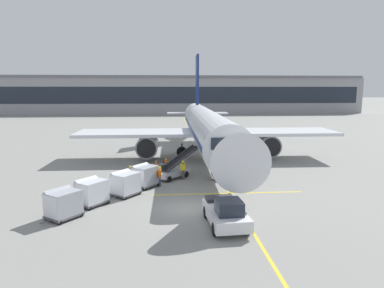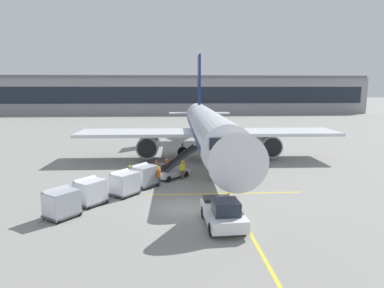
{
  "view_description": "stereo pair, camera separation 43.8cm",
  "coord_description": "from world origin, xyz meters",
  "px_view_note": "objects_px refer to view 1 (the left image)",
  "views": [
    {
      "loc": [
        -1.43,
        -22.58,
        8.16
      ],
      "look_at": [
        1.03,
        10.01,
        2.9
      ],
      "focal_mm": 32.06,
      "sensor_mm": 36.0,
      "label": 1
    },
    {
      "loc": [
        -0.99,
        -22.61,
        8.16
      ],
      "look_at": [
        1.03,
        10.01,
        2.9
      ],
      "focal_mm": 32.06,
      "sensor_mm": 36.0,
      "label": 2
    }
  ],
  "objects_px": {
    "safety_cone_nose_mark": "(166,160)",
    "safety_cone_engine_keepout": "(172,165)",
    "belt_loader": "(174,169)",
    "ground_crew_by_loader": "(130,174)",
    "ground_crew_marshaller": "(183,169)",
    "safety_cone_wingtip": "(156,162)",
    "baggage_cart_fourth": "(63,203)",
    "baggage_cart_second": "(125,183)",
    "baggage_cart_third": "(91,191)",
    "baggage_cart_lead": "(145,175)",
    "parked_airplane": "(207,128)",
    "ground_crew_wingwalker": "(160,175)",
    "ground_crew_by_carts": "(142,177)",
    "pushback_tug": "(226,213)"
  },
  "relations": [
    {
      "from": "safety_cone_nose_mark",
      "to": "safety_cone_engine_keepout",
      "type": "bearing_deg",
      "value": -75.14
    },
    {
      "from": "belt_loader",
      "to": "ground_crew_by_loader",
      "type": "distance_m",
      "value": 4.43
    },
    {
      "from": "ground_crew_marshaller",
      "to": "safety_cone_engine_keepout",
      "type": "bearing_deg",
      "value": 100.71
    },
    {
      "from": "belt_loader",
      "to": "safety_cone_wingtip",
      "type": "xyz_separation_m",
      "value": [
        -1.77,
        5.47,
        -0.52
      ]
    },
    {
      "from": "safety_cone_engine_keepout",
      "to": "safety_cone_nose_mark",
      "type": "distance_m",
      "value": 2.46
    },
    {
      "from": "baggage_cart_fourth",
      "to": "baggage_cart_second",
      "type": "bearing_deg",
      "value": 52.91
    },
    {
      "from": "ground_crew_by_loader",
      "to": "baggage_cart_third",
      "type": "bearing_deg",
      "value": -114.95
    },
    {
      "from": "baggage_cart_lead",
      "to": "ground_crew_marshaller",
      "type": "xyz_separation_m",
      "value": [
        3.34,
        2.21,
        -0.0
      ]
    },
    {
      "from": "baggage_cart_third",
      "to": "baggage_cart_fourth",
      "type": "bearing_deg",
      "value": -117.2
    },
    {
      "from": "safety_cone_engine_keepout",
      "to": "safety_cone_wingtip",
      "type": "relative_size",
      "value": 0.96
    },
    {
      "from": "parked_airplane",
      "to": "safety_cone_nose_mark",
      "type": "relative_size",
      "value": 54.5
    },
    {
      "from": "baggage_cart_fourth",
      "to": "safety_cone_engine_keepout",
      "type": "bearing_deg",
      "value": 62.5
    },
    {
      "from": "baggage_cart_second",
      "to": "safety_cone_engine_keepout",
      "type": "height_order",
      "value": "baggage_cart_second"
    },
    {
      "from": "ground_crew_wingwalker",
      "to": "belt_loader",
      "type": "bearing_deg",
      "value": 66.95
    },
    {
      "from": "belt_loader",
      "to": "baggage_cart_fourth",
      "type": "height_order",
      "value": "belt_loader"
    },
    {
      "from": "baggage_cart_second",
      "to": "ground_crew_by_loader",
      "type": "height_order",
      "value": "baggage_cart_second"
    },
    {
      "from": "ground_crew_marshaller",
      "to": "safety_cone_engine_keepout",
      "type": "distance_m",
      "value": 4.96
    },
    {
      "from": "baggage_cart_second",
      "to": "safety_cone_nose_mark",
      "type": "xyz_separation_m",
      "value": [
        3.15,
        11.67,
        -0.64
      ]
    },
    {
      "from": "baggage_cart_third",
      "to": "ground_crew_by_carts",
      "type": "bearing_deg",
      "value": 49.09
    },
    {
      "from": "safety_cone_wingtip",
      "to": "safety_cone_nose_mark",
      "type": "xyz_separation_m",
      "value": [
        1.08,
        1.06,
        0.06
      ]
    },
    {
      "from": "ground_crew_by_loader",
      "to": "ground_crew_marshaller",
      "type": "bearing_deg",
      "value": 20.3
    },
    {
      "from": "parked_airplane",
      "to": "belt_loader",
      "type": "relative_size",
      "value": 8.41
    },
    {
      "from": "belt_loader",
      "to": "ground_crew_by_carts",
      "type": "height_order",
      "value": "belt_loader"
    },
    {
      "from": "baggage_cart_lead",
      "to": "ground_crew_by_loader",
      "type": "bearing_deg",
      "value": 157.64
    },
    {
      "from": "baggage_cart_lead",
      "to": "baggage_cart_third",
      "type": "relative_size",
      "value": 1.0
    },
    {
      "from": "ground_crew_by_carts",
      "to": "belt_loader",
      "type": "bearing_deg",
      "value": 51.6
    },
    {
      "from": "ground_crew_by_carts",
      "to": "baggage_cart_second",
      "type": "bearing_deg",
      "value": -123.61
    },
    {
      "from": "baggage_cart_third",
      "to": "ground_crew_by_loader",
      "type": "relative_size",
      "value": 1.52
    },
    {
      "from": "baggage_cart_third",
      "to": "safety_cone_engine_keepout",
      "type": "relative_size",
      "value": 4.39
    },
    {
      "from": "ground_crew_by_loader",
      "to": "safety_cone_engine_keepout",
      "type": "height_order",
      "value": "ground_crew_by_loader"
    },
    {
      "from": "baggage_cart_lead",
      "to": "baggage_cart_second",
      "type": "xyz_separation_m",
      "value": [
        -1.35,
        -2.26,
        0.0
      ]
    },
    {
      "from": "parked_airplane",
      "to": "ground_crew_marshaller",
      "type": "bearing_deg",
      "value": -109.56
    },
    {
      "from": "pushback_tug",
      "to": "safety_cone_engine_keepout",
      "type": "height_order",
      "value": "pushback_tug"
    },
    {
      "from": "baggage_cart_lead",
      "to": "pushback_tug",
      "type": "distance_m",
      "value": 10.27
    },
    {
      "from": "belt_loader",
      "to": "safety_cone_nose_mark",
      "type": "distance_m",
      "value": 6.58
    },
    {
      "from": "safety_cone_nose_mark",
      "to": "ground_crew_by_carts",
      "type": "bearing_deg",
      "value": -101.16
    },
    {
      "from": "safety_cone_nose_mark",
      "to": "baggage_cart_lead",
      "type": "bearing_deg",
      "value": -100.79
    },
    {
      "from": "parked_airplane",
      "to": "baggage_cart_second",
      "type": "xyz_separation_m",
      "value": [
        -8.03,
        -13.86,
        -2.6
      ]
    },
    {
      "from": "pushback_tug",
      "to": "parked_airplane",
      "type": "bearing_deg",
      "value": 86.35
    },
    {
      "from": "ground_crew_marshaller",
      "to": "safety_cone_engine_keepout",
      "type": "relative_size",
      "value": 2.89
    },
    {
      "from": "belt_loader",
      "to": "safety_cone_nose_mark",
      "type": "height_order",
      "value": "belt_loader"
    },
    {
      "from": "ground_crew_wingwalker",
      "to": "ground_crew_by_loader",
      "type": "bearing_deg",
      "value": 169.13
    },
    {
      "from": "baggage_cart_lead",
      "to": "ground_crew_by_carts",
      "type": "distance_m",
      "value": 0.47
    },
    {
      "from": "baggage_cart_fourth",
      "to": "ground_crew_marshaller",
      "type": "relative_size",
      "value": 1.52
    },
    {
      "from": "baggage_cart_third",
      "to": "baggage_cart_fourth",
      "type": "relative_size",
      "value": 1.0
    },
    {
      "from": "baggage_cart_third",
      "to": "pushback_tug",
      "type": "xyz_separation_m",
      "value": [
        8.87,
        -4.44,
        -0.17
      ]
    },
    {
      "from": "ground_crew_by_loader",
      "to": "ground_crew_marshaller",
      "type": "xyz_separation_m",
      "value": [
        4.59,
        1.7,
        0.0
      ]
    },
    {
      "from": "parked_airplane",
      "to": "baggage_cart_third",
      "type": "bearing_deg",
      "value": -122.58
    },
    {
      "from": "baggage_cart_third",
      "to": "baggage_cart_fourth",
      "type": "distance_m",
      "value": 2.74
    },
    {
      "from": "parked_airplane",
      "to": "ground_crew_wingwalker",
      "type": "distance_m",
      "value": 13.03
    }
  ]
}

